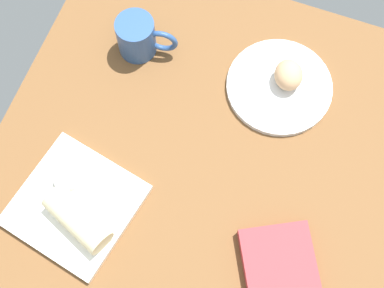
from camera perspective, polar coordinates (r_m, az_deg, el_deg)
dining_table at (r=116.21cm, az=-0.19°, el=-6.44°), size 110.00×90.00×4.00cm
round_plate at (r=124.45cm, az=8.99°, el=5.87°), size 23.44×23.44×1.40cm
scone_pastry at (r=122.11cm, az=9.95°, el=7.04°), size 8.92×8.33×5.62cm
square_plate at (r=115.88cm, az=-11.96°, el=-6.16°), size 26.95×26.95×1.60cm
sauce_cup at (r=115.72cm, az=-12.85°, el=-3.59°), size 5.04×5.04×2.09cm
breakfast_wrap at (r=111.20cm, az=-11.73°, el=-7.62°), size 10.84×15.50×5.74cm
book_stack at (r=111.41cm, az=9.15°, el=-13.00°), size 22.87×21.04×3.09cm
coffee_mug at (r=124.71cm, az=-5.59°, el=10.98°), size 8.58×13.68×9.73cm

